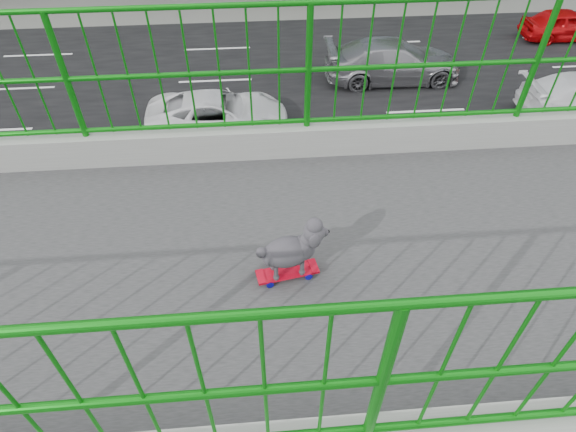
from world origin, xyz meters
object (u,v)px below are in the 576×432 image
(car_2, at_px, (218,113))
(car_5, at_px, (40,260))
(poodle, at_px, (291,249))
(car_4, at_px, (566,24))
(skateboard, at_px, (287,273))
(car_3, at_px, (393,61))

(car_2, height_order, car_5, car_2)
(poodle, xyz_separation_m, car_4, (-18.92, 14.52, -6.61))
(car_2, distance_m, car_4, 17.23)
(skateboard, relative_size, car_4, 0.12)
(poodle, xyz_separation_m, car_3, (-15.72, 5.54, -6.49))
(skateboard, xyz_separation_m, car_2, (-12.52, -1.45, -6.36))
(car_3, xyz_separation_m, car_4, (-3.20, 8.98, -0.12))
(skateboard, bearing_deg, car_2, 176.46)
(car_3, height_order, car_4, car_3)
(skateboard, height_order, car_2, skateboard)
(skateboard, xyz_separation_m, car_3, (-15.72, 5.57, -6.24))
(poodle, relative_size, car_3, 0.09)
(car_2, bearing_deg, poodle, -173.26)
(car_3, distance_m, car_5, 14.83)
(skateboard, xyz_separation_m, car_4, (-18.92, 14.55, -6.37))
(car_3, distance_m, car_4, 9.53)
(car_2, xyz_separation_m, car_5, (6.40, -4.29, -0.03))
(car_2, bearing_deg, car_3, -65.49)
(car_3, height_order, car_5, car_3)
(car_2, distance_m, car_3, 7.71)
(poodle, relative_size, car_2, 0.11)
(poodle, relative_size, car_5, 0.13)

